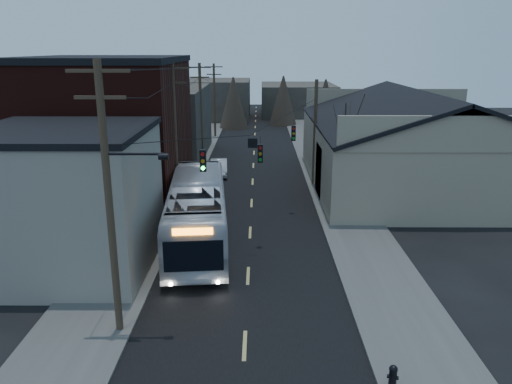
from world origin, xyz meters
TOP-DOWN VIEW (x-y plane):
  - ground at (0.00, 0.00)m, footprint 160.00×160.00m
  - road_surface at (0.00, 30.00)m, footprint 9.00×110.00m
  - sidewalk_left at (-6.50, 30.00)m, footprint 4.00×110.00m
  - sidewalk_right at (6.50, 30.00)m, footprint 4.00×110.00m
  - building_clapboard at (-9.00, 9.00)m, footprint 8.00×8.00m
  - building_brick at (-10.00, 20.00)m, footprint 10.00×12.00m
  - building_left_far at (-9.50, 36.00)m, footprint 9.00×14.00m
  - warehouse at (13.00, 25.00)m, footprint 16.16×20.60m
  - building_far_left at (-6.00, 65.00)m, footprint 10.00×12.00m
  - building_far_right at (7.00, 70.00)m, footprint 12.00×14.00m
  - bare_tree at (6.50, 20.00)m, footprint 0.40×0.40m
  - utility_lines at (-3.11, 24.14)m, footprint 11.24×45.28m
  - bus at (-3.00, 12.56)m, footprint 4.32×13.48m
  - parked_car at (-3.00, 28.31)m, footprint 1.74×4.23m
  - fire_hydrant at (4.93, -0.51)m, footprint 0.40×0.28m

SIDE VIEW (x-z plane):
  - ground at x=0.00m, z-range 0.00..0.00m
  - road_surface at x=0.00m, z-range 0.00..0.02m
  - sidewalk_left at x=-6.50m, z-range 0.00..0.12m
  - sidewalk_right at x=6.50m, z-range 0.00..0.12m
  - fire_hydrant at x=4.93m, z-range 0.15..0.97m
  - parked_car at x=-3.00m, z-range 0.00..1.36m
  - bus at x=-3.00m, z-range 0.00..3.69m
  - building_far_right at x=7.00m, z-range 0.00..5.00m
  - warehouse at x=13.00m, z-range -1.17..6.56m
  - building_far_left at x=-6.00m, z-range 0.00..6.00m
  - building_clapboard at x=-9.00m, z-range 0.00..7.00m
  - building_left_far at x=-9.50m, z-range 0.00..7.00m
  - bare_tree at x=6.50m, z-range 0.00..7.20m
  - utility_lines at x=-3.11m, z-range -0.30..10.20m
  - building_brick at x=-10.00m, z-range 0.00..10.00m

